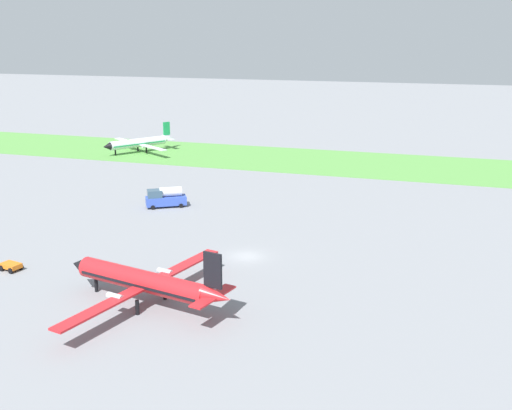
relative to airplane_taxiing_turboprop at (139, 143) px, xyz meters
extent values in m
plane|color=gray|center=(47.32, -60.57, -2.42)|extent=(600.00, 600.00, 0.00)
cube|color=#549342|center=(47.32, 2.68, -2.38)|extent=(360.00, 28.00, 0.08)
cylinder|color=silver|center=(-0.21, -0.33, -0.01)|extent=(9.36, 13.33, 2.01)
cone|color=black|center=(-4.46, -7.15, -0.01)|extent=(2.73, 2.75, 1.97)
cone|color=silver|center=(4.26, 6.83, 0.24)|extent=(3.02, 3.34, 1.81)
cube|color=#198C4C|center=(-0.21, -0.33, -0.17)|extent=(8.97, 12.67, 0.28)
cube|color=silver|center=(4.69, -2.91, -0.37)|extent=(10.12, 7.04, 0.20)
cube|color=silver|center=(-4.68, 2.93, -0.37)|extent=(10.12, 7.04, 0.20)
cylinder|color=#B7BABF|center=(2.71, -2.34, -0.37)|extent=(1.40, 1.70, 0.64)
cylinder|color=#B7BABF|center=(-3.29, 1.40, -0.37)|extent=(1.40, 1.70, 0.64)
cube|color=#198C4C|center=(4.05, 6.49, 2.60)|extent=(1.16, 1.66, 3.21)
cube|color=silver|center=(5.24, 5.74, 0.19)|extent=(3.02, 2.51, 0.16)
cube|color=silver|center=(2.85, 7.23, 0.19)|extent=(3.02, 2.51, 0.16)
cylinder|color=black|center=(-3.40, -5.44, -1.72)|extent=(0.36, 0.36, 1.41)
cylinder|color=black|center=(2.01, -0.53, -1.72)|extent=(0.36, 0.36, 1.41)
cylinder|color=black|center=(-1.36, 1.57, -1.72)|extent=(0.36, 0.36, 1.41)
cylinder|color=red|center=(41.78, -77.87, 0.25)|extent=(16.14, 5.71, 2.23)
cone|color=black|center=(33.09, -75.91, 0.25)|extent=(2.66, 2.62, 2.18)
cone|color=red|center=(50.91, -79.94, 0.53)|extent=(3.49, 2.64, 2.01)
cube|color=black|center=(41.78, -77.87, 0.08)|extent=(15.28, 5.56, 0.31)
cube|color=red|center=(40.87, -83.95, -0.14)|extent=(4.23, 12.30, 0.22)
cube|color=red|center=(43.57, -71.99, -0.14)|extent=(4.23, 12.30, 0.22)
cylinder|color=#B7BABF|center=(40.75, -81.66, -0.14)|extent=(1.90, 1.09, 0.71)
cylinder|color=#B7BABF|center=(42.48, -74.01, -0.14)|extent=(1.90, 1.09, 0.71)
cube|color=black|center=(50.48, -79.84, 3.15)|extent=(2.02, 0.70, 3.57)
cube|color=red|center=(50.14, -81.36, 0.47)|extent=(1.99, 3.34, 0.18)
cube|color=red|center=(50.82, -78.32, 0.47)|extent=(1.99, 3.34, 0.18)
cylinder|color=black|center=(35.26, -76.40, -1.64)|extent=(0.40, 0.40, 1.56)
cylinder|color=black|center=(42.38, -80.27, -1.64)|extent=(0.40, 0.40, 1.56)
cylinder|color=black|center=(43.36, -75.97, -1.64)|extent=(0.40, 0.40, 1.56)
cube|color=orange|center=(22.04, -73.90, -1.80)|extent=(2.67, 1.99, 0.55)
cylinder|color=black|center=(23.03, -73.36, -2.07)|extent=(0.74, 0.40, 0.70)
cylinder|color=black|center=(22.70, -74.82, -2.07)|extent=(0.74, 0.40, 0.70)
cylinder|color=black|center=(21.39, -72.99, -2.07)|extent=(0.74, 0.40, 0.70)
cylinder|color=black|center=(21.06, -74.45, -2.07)|extent=(0.74, 0.40, 0.70)
cube|color=#334FB2|center=(27.20, -42.13, -1.37)|extent=(6.78, 5.48, 1.40)
cylinder|color=silver|center=(27.86, -41.71, 0.09)|extent=(3.85, 3.20, 1.54)
cube|color=#334C60|center=(25.65, -43.09, -0.07)|extent=(3.05, 2.95, 1.20)
cylinder|color=black|center=(25.90, -44.35, -2.07)|extent=(0.73, 0.58, 0.70)
cylinder|color=black|center=(24.63, -42.31, -2.07)|extent=(0.73, 0.58, 0.70)
cylinder|color=black|center=(29.76, -41.94, -2.07)|extent=(0.73, 0.58, 0.70)
cylinder|color=black|center=(28.49, -39.90, -2.07)|extent=(0.73, 0.58, 0.70)
camera|label=1|loc=(71.82, -132.41, 25.10)|focal=44.31mm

